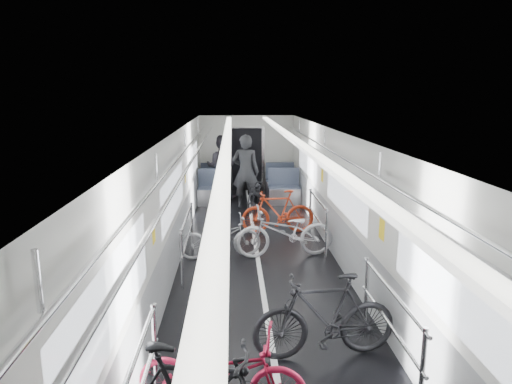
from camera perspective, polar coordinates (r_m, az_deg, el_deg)
The scene contains 9 objects.
car_shell at distance 9.59m, azimuth -0.16°, elevation 0.47°, with size 3.02×14.01×2.41m.
bike_left_near at distance 4.75m, azimuth -4.31°, elevation -21.62°, with size 0.58×1.67×0.88m, color #B71638.
bike_left_far at distance 8.74m, azimuth -4.52°, elevation -5.61°, with size 0.55×1.57×0.82m, color #A4A4A8.
bike_right_near at distance 5.61m, azimuth 8.58°, elevation -15.10°, with size 0.49×1.73×1.04m, color black.
bike_right_mid at distance 8.75m, azimuth 3.67°, elevation -5.01°, with size 0.65×1.87×0.98m, color #B8B7BD.
bike_right_far at distance 10.20m, azimuth 2.74°, elevation -2.49°, with size 0.46×1.64×0.99m, color red.
bike_aisle at distance 12.36m, azimuth 0.02°, elevation -0.18°, with size 0.56×1.62×0.85m, color black.
person_standing at distance 12.34m, azimuth -1.31°, elevation 2.55°, with size 0.73×0.48×2.02m, color black.
person_seated at distance 13.65m, azimuth -4.35°, elevation 3.17°, with size 0.91×0.71×1.88m, color #2B2930.
Camera 1 is at (-0.46, -7.60, 3.08)m, focal length 32.00 mm.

